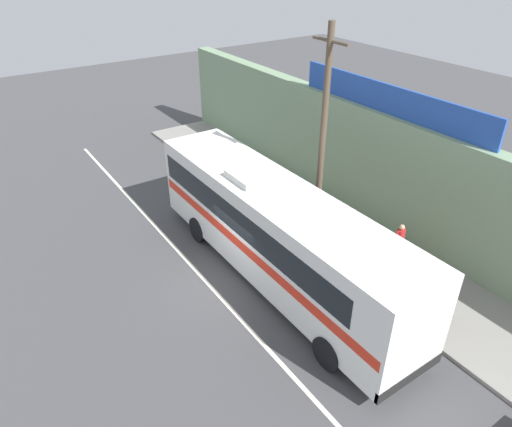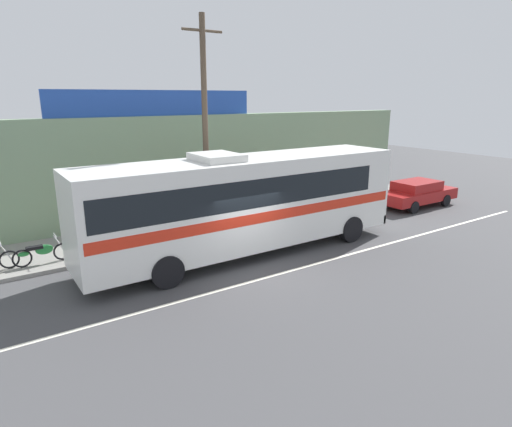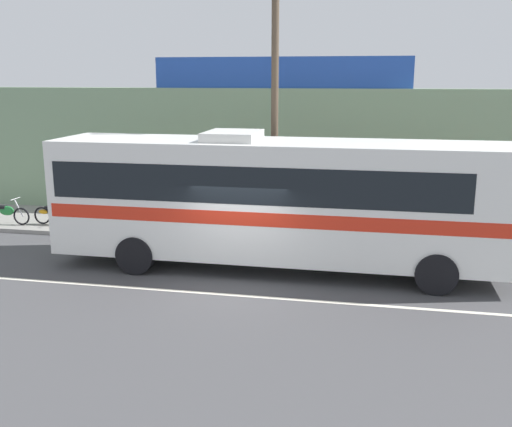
# 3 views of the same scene
# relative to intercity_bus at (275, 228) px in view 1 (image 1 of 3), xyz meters

# --- Properties ---
(ground_plane) EXTENTS (70.00, 70.00, 0.00)m
(ground_plane) POSITION_rel_intercity_bus_xyz_m (-0.69, -1.44, -2.07)
(ground_plane) COLOR #444447
(sidewalk_slab) EXTENTS (30.00, 3.60, 0.14)m
(sidewalk_slab) POSITION_rel_intercity_bus_xyz_m (-0.69, 3.76, -2.00)
(sidewalk_slab) COLOR gray
(sidewalk_slab) RESTS_ON ground_plane
(storefront_facade) EXTENTS (30.00, 0.70, 4.80)m
(storefront_facade) POSITION_rel_intercity_bus_xyz_m (-0.69, 5.91, 0.33)
(storefront_facade) COLOR gray
(storefront_facade) RESTS_ON ground_plane
(storefront_billboard) EXTENTS (9.29, 0.12, 1.10)m
(storefront_billboard) POSITION_rel_intercity_bus_xyz_m (-0.81, 5.91, 3.28)
(storefront_billboard) COLOR #234CAD
(storefront_billboard) RESTS_ON storefront_facade
(road_center_stripe) EXTENTS (30.00, 0.14, 0.01)m
(road_center_stripe) POSITION_rel_intercity_bus_xyz_m (-0.69, -2.24, -2.06)
(road_center_stripe) COLOR silver
(road_center_stripe) RESTS_ON ground_plane
(intercity_bus) EXTENTS (12.22, 2.66, 3.78)m
(intercity_bus) POSITION_rel_intercity_bus_xyz_m (0.00, 0.00, 0.00)
(intercity_bus) COLOR white
(intercity_bus) RESTS_ON ground_plane
(utility_pole) EXTENTS (1.60, 0.22, 8.39)m
(utility_pole) POSITION_rel_intercity_bus_xyz_m (-0.37, 2.25, 2.40)
(utility_pole) COLOR brown
(utility_pole) RESTS_ON sidewalk_slab
(motorcycle_green) EXTENTS (1.85, 0.56, 0.94)m
(motorcycle_green) POSITION_rel_intercity_bus_xyz_m (-10.02, 2.57, -1.50)
(motorcycle_green) COLOR black
(motorcycle_green) RESTS_ON sidewalk_slab
(motorcycle_red) EXTENTS (1.92, 0.56, 0.94)m
(motorcycle_red) POSITION_rel_intercity_bus_xyz_m (-8.10, 2.83, -1.50)
(motorcycle_red) COLOR black
(motorcycle_red) RESTS_ON sidewalk_slab
(motorcycle_purple) EXTENTS (1.88, 0.56, 0.94)m
(motorcycle_purple) POSITION_rel_intercity_bus_xyz_m (-6.46, 2.68, -1.50)
(motorcycle_purple) COLOR black
(motorcycle_purple) RESTS_ON sidewalk_slab
(pedestrian_far_left) EXTENTS (0.30, 0.48, 1.58)m
(pedestrian_far_left) POSITION_rel_intercity_bus_xyz_m (2.00, 4.28, -1.02)
(pedestrian_far_left) COLOR black
(pedestrian_far_left) RESTS_ON sidewalk_slab
(pedestrian_near_shop) EXTENTS (0.30, 0.48, 1.73)m
(pedestrian_near_shop) POSITION_rel_intercity_bus_xyz_m (4.94, 3.24, -0.91)
(pedestrian_near_shop) COLOR black
(pedestrian_near_shop) RESTS_ON sidewalk_slab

